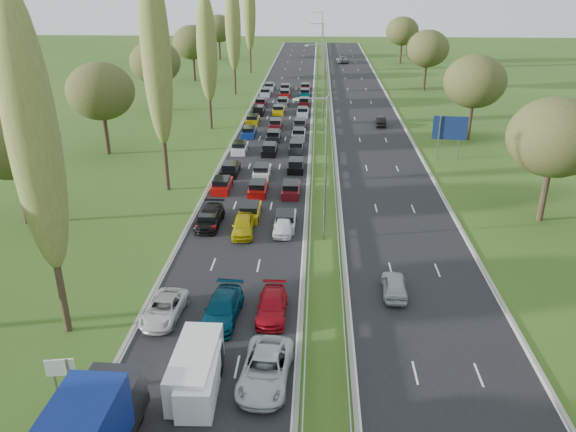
# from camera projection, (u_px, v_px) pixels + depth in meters

# --- Properties ---
(ground) EXTENTS (260.00, 260.00, 0.00)m
(ground) POSITION_uv_depth(u_px,v_px,m) (322.00, 128.00, 81.03)
(ground) COLOR #2C5019
(ground) RESTS_ON ground
(near_carriageway) EXTENTS (10.50, 215.00, 0.04)m
(near_carriageway) POSITION_uv_depth(u_px,v_px,m) (277.00, 123.00, 83.65)
(near_carriageway) COLOR black
(near_carriageway) RESTS_ON ground
(far_carriageway) EXTENTS (10.50, 215.00, 0.04)m
(far_carriageway) POSITION_uv_depth(u_px,v_px,m) (368.00, 124.00, 82.99)
(far_carriageway) COLOR black
(far_carriageway) RESTS_ON ground
(central_reservation) EXTENTS (2.36, 215.00, 0.32)m
(central_reservation) POSITION_uv_depth(u_px,v_px,m) (322.00, 120.00, 83.10)
(central_reservation) COLOR gray
(central_reservation) RESTS_ON ground
(lamp_columns) EXTENTS (0.18, 140.18, 12.00)m
(lamp_columns) POSITION_uv_depth(u_px,v_px,m) (323.00, 89.00, 76.81)
(lamp_columns) COLOR gray
(lamp_columns) RESTS_ON ground
(poplar_row) EXTENTS (2.80, 127.80, 22.44)m
(poplar_row) POSITION_uv_depth(u_px,v_px,m) (189.00, 49.00, 66.05)
(poplar_row) COLOR #2D2116
(poplar_row) RESTS_ON ground
(woodland_left) EXTENTS (8.00, 166.00, 11.10)m
(woodland_left) POSITION_uv_depth(u_px,v_px,m) (90.00, 97.00, 63.34)
(woodland_left) COLOR #2D2116
(woodland_left) RESTS_ON ground
(woodland_right) EXTENTS (8.00, 153.00, 11.10)m
(woodland_right) POSITION_uv_depth(u_px,v_px,m) (493.00, 94.00, 64.81)
(woodland_right) COLOR #2D2116
(woodland_right) RESTS_ON ground
(traffic_queue_fill) EXTENTS (9.07, 67.59, 0.80)m
(traffic_queue_fill) POSITION_uv_depth(u_px,v_px,m) (275.00, 129.00, 78.94)
(traffic_queue_fill) COLOR #A50C0A
(traffic_queue_fill) RESTS_ON ground
(near_car_2) EXTENTS (2.51, 4.84, 1.30)m
(near_car_2) POSITION_uv_depth(u_px,v_px,m) (164.00, 309.00, 36.05)
(near_car_2) COLOR silver
(near_car_2) RESTS_ON near_carriageway
(near_car_3) EXTENTS (2.27, 5.27, 1.51)m
(near_car_3) POSITION_uv_depth(u_px,v_px,m) (209.00, 217.00, 49.41)
(near_car_3) COLOR black
(near_car_3) RESTS_ON near_carriageway
(near_car_7) EXTENTS (2.49, 5.37, 1.52)m
(near_car_7) POSITION_uv_depth(u_px,v_px,m) (222.00, 309.00, 35.85)
(near_car_7) COLOR #053851
(near_car_7) RESTS_ON near_carriageway
(near_car_8) EXTENTS (2.05, 4.58, 1.53)m
(near_car_8) POSITION_uv_depth(u_px,v_px,m) (243.00, 225.00, 47.76)
(near_car_8) COLOR #AE9D0B
(near_car_8) RESTS_ON near_carriageway
(near_car_10) EXTENTS (2.98, 5.80, 1.57)m
(near_car_10) POSITION_uv_depth(u_px,v_px,m) (265.00, 369.00, 30.33)
(near_car_10) COLOR silver
(near_car_10) RESTS_ON near_carriageway
(near_car_11) EXTENTS (1.90, 4.67, 1.35)m
(near_car_11) POSITION_uv_depth(u_px,v_px,m) (272.00, 306.00, 36.32)
(near_car_11) COLOR #A30A15
(near_car_11) RESTS_ON near_carriageway
(near_car_12) EXTENTS (1.80, 4.10, 1.37)m
(near_car_12) POSITION_uv_depth(u_px,v_px,m) (284.00, 225.00, 48.01)
(near_car_12) COLOR white
(near_car_12) RESTS_ON near_carriageway
(far_car_0) EXTENTS (1.81, 4.13, 1.39)m
(far_car_0) POSITION_uv_depth(u_px,v_px,m) (394.00, 285.00, 38.70)
(far_car_0) COLOR #A7ACB1
(far_car_0) RESTS_ON far_carriageway
(far_car_1) EXTENTS (1.66, 4.10, 1.32)m
(far_car_1) POSITION_uv_depth(u_px,v_px,m) (381.00, 121.00, 81.99)
(far_car_1) COLOR black
(far_car_1) RESTS_ON far_carriageway
(far_car_2) EXTENTS (3.01, 5.89, 1.59)m
(far_car_2) POSITION_uv_depth(u_px,v_px,m) (342.00, 59.00, 140.56)
(far_car_2) COLOR slate
(far_car_2) RESTS_ON far_carriageway
(white_van_front) EXTENTS (2.15, 5.48, 2.20)m
(white_van_front) POSITION_uv_depth(u_px,v_px,m) (196.00, 365.00, 30.14)
(white_van_front) COLOR silver
(white_van_front) RESTS_ON near_carriageway
(white_van_rear) EXTENTS (1.85, 4.72, 1.90)m
(white_van_rear) POSITION_uv_depth(u_px,v_px,m) (200.00, 377.00, 29.48)
(white_van_rear) COLOR white
(white_van_rear) RESTS_ON near_carriageway
(info_sign) EXTENTS (1.50, 0.34, 2.10)m
(info_sign) POSITION_uv_depth(u_px,v_px,m) (61.00, 371.00, 29.33)
(info_sign) COLOR gray
(info_sign) RESTS_ON ground
(direction_sign) EXTENTS (3.99, 0.56, 5.20)m
(direction_sign) POSITION_uv_depth(u_px,v_px,m) (450.00, 130.00, 66.10)
(direction_sign) COLOR gray
(direction_sign) RESTS_ON ground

